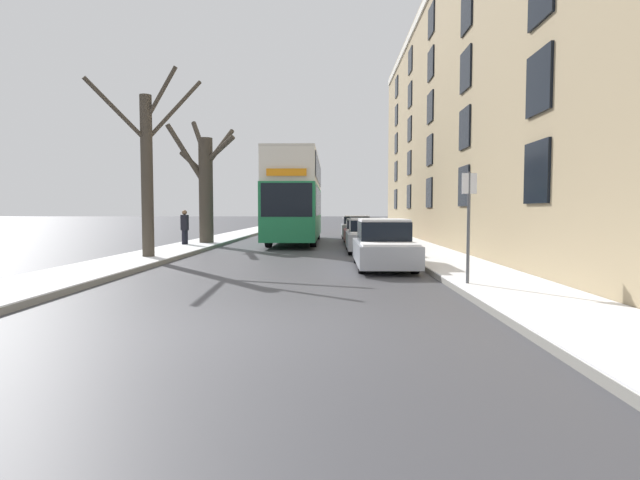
# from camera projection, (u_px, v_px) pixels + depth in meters

# --- Properties ---
(ground_plane) EXTENTS (320.00, 320.00, 0.00)m
(ground_plane) POSITION_uv_depth(u_px,v_px,m) (234.00, 331.00, 7.17)
(ground_plane) COLOR #424247
(sidewalk_left) EXTENTS (2.29, 130.00, 0.16)m
(sidewalk_left) POSITION_uv_depth(u_px,v_px,m) (277.00, 225.00, 60.19)
(sidewalk_left) COLOR gray
(sidewalk_left) RESTS_ON ground
(sidewalk_right) EXTENTS (2.29, 130.00, 0.16)m
(sidewalk_right) POSITION_uv_depth(u_px,v_px,m) (363.00, 225.00, 59.94)
(sidewalk_right) COLOR gray
(sidewalk_right) RESTS_ON ground
(terrace_facade_right) EXTENTS (9.10, 37.59, 13.28)m
(terrace_facade_right) POSITION_uv_depth(u_px,v_px,m) (521.00, 112.00, 24.80)
(terrace_facade_right) COLOR tan
(terrace_facade_right) RESTS_ON ground
(bare_tree_left_0) EXTENTS (3.09, 2.96, 6.61)m
(bare_tree_left_0) POSITION_uv_depth(u_px,v_px,m) (148.00, 168.00, 17.12)
(bare_tree_left_0) COLOR #423A30
(bare_tree_left_0) RESTS_ON ground
(bare_tree_left_1) EXTENTS (3.51, 2.75, 6.36)m
(bare_tree_left_1) POSITION_uv_depth(u_px,v_px,m) (205.00, 183.00, 24.86)
(bare_tree_left_1) COLOR #423A30
(bare_tree_left_1) RESTS_ON ground
(double_decker_bus) EXTENTS (2.53, 11.32, 4.67)m
(double_decker_bus) POSITION_uv_depth(u_px,v_px,m) (296.00, 195.00, 27.25)
(double_decker_bus) COLOR #1E7A47
(double_decker_bus) RESTS_ON ground
(parked_car_0) EXTENTS (1.69, 4.58, 1.49)m
(parked_car_0) POSITION_uv_depth(u_px,v_px,m) (383.00, 246.00, 15.21)
(parked_car_0) COLOR #9EA3AD
(parked_car_0) RESTS_ON ground
(parked_car_1) EXTENTS (1.87, 4.14, 1.44)m
(parked_car_1) POSITION_uv_depth(u_px,v_px,m) (369.00, 236.00, 21.14)
(parked_car_1) COLOR #9EA3AD
(parked_car_1) RESTS_ON ground
(parked_car_2) EXTENTS (1.83, 4.26, 1.35)m
(parked_car_2) POSITION_uv_depth(u_px,v_px,m) (361.00, 232.00, 26.47)
(parked_car_2) COLOR maroon
(parked_car_2) RESTS_ON ground
(parked_car_3) EXTENTS (1.87, 3.91, 1.45)m
(parked_car_3) POSITION_uv_depth(u_px,v_px,m) (356.00, 228.00, 31.97)
(parked_car_3) COLOR #9EA3AD
(parked_car_3) RESTS_ON ground
(pedestrian_left_sidewalk) EXTENTS (0.39, 0.39, 1.78)m
(pedestrian_left_sidewalk) POSITION_uv_depth(u_px,v_px,m) (185.00, 227.00, 23.60)
(pedestrian_left_sidewalk) COLOR black
(pedestrian_left_sidewalk) RESTS_ON ground
(street_sign_post) EXTENTS (0.32, 0.07, 2.57)m
(street_sign_post) POSITION_uv_depth(u_px,v_px,m) (469.00, 223.00, 10.76)
(street_sign_post) COLOR #4C4F54
(street_sign_post) RESTS_ON ground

